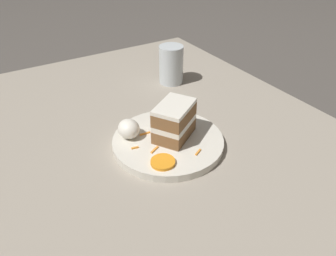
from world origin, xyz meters
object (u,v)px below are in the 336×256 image
(orange_garnish, at_px, (163,162))
(cake_slice, at_px, (174,121))
(plate, at_px, (168,142))
(drinking_glass, at_px, (171,67))
(cream_dollop, at_px, (129,129))

(orange_garnish, bearing_deg, cake_slice, -45.67)
(plate, distance_m, drinking_glass, 0.32)
(plate, height_order, cream_dollop, cream_dollop)
(plate, bearing_deg, cream_dollop, 53.29)
(plate, relative_size, cake_slice, 2.13)
(cake_slice, xyz_separation_m, drinking_glass, (0.27, -0.16, -0.01))
(cream_dollop, bearing_deg, drinking_glass, -48.61)
(cake_slice, xyz_separation_m, orange_garnish, (-0.07, 0.07, -0.04))
(cake_slice, bearing_deg, cream_dollop, -153.01)
(drinking_glass, bearing_deg, plate, 146.76)
(orange_garnish, bearing_deg, plate, -38.49)
(plate, relative_size, cream_dollop, 4.74)
(plate, xyz_separation_m, cake_slice, (0.00, -0.02, 0.05))
(orange_garnish, bearing_deg, drinking_glass, -34.34)
(plate, bearing_deg, drinking_glass, -33.24)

